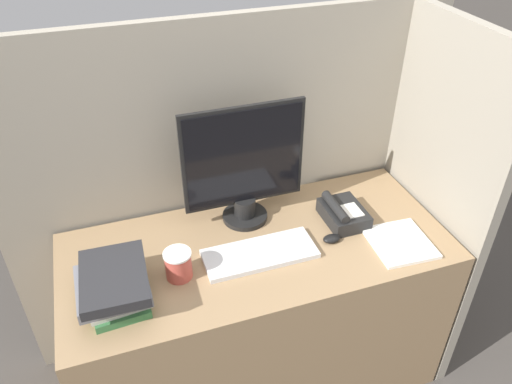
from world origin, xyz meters
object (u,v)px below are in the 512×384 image
at_px(keyboard, 260,254).
at_px(book_stack, 114,286).
at_px(coffee_cup, 178,265).
at_px(mouse, 332,239).
at_px(desk_telephone, 343,213).
at_px(monitor, 244,169).

xyz_separation_m(keyboard, book_stack, (-0.52, -0.05, 0.06)).
height_order(keyboard, coffee_cup, coffee_cup).
relative_size(mouse, desk_telephone, 0.35).
height_order(monitor, desk_telephone, monitor).
distance_m(monitor, book_stack, 0.63).
distance_m(mouse, desk_telephone, 0.14).
bearing_deg(monitor, desk_telephone, -21.72).
xyz_separation_m(keyboard, mouse, (0.29, -0.01, 0.00)).
distance_m(keyboard, coffee_cup, 0.30).
bearing_deg(monitor, coffee_cup, -142.79).
xyz_separation_m(monitor, mouse, (0.27, -0.25, -0.22)).
bearing_deg(coffee_cup, keyboard, 1.30).
xyz_separation_m(monitor, book_stack, (-0.54, -0.28, -0.17)).
bearing_deg(book_stack, keyboard, 5.42).
xyz_separation_m(mouse, book_stack, (-0.81, -0.04, 0.05)).
xyz_separation_m(keyboard, desk_telephone, (0.38, 0.09, 0.03)).
distance_m(mouse, coffee_cup, 0.59).
distance_m(keyboard, book_stack, 0.53).
height_order(coffee_cup, book_stack, book_stack).
bearing_deg(mouse, book_stack, -177.32).
bearing_deg(mouse, monitor, 137.47).
distance_m(mouse, book_stack, 0.81).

